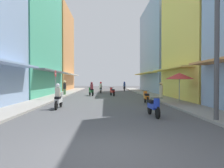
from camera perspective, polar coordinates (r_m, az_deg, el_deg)
The scene contains 19 objects.
ground_plane at distance 20.62m, azimuth -1.82°, elevation -3.88°, with size 86.48×86.48×0.00m, color #4C4C4F.
sidewalk_left at distance 21.26m, azimuth -16.37°, elevation -3.61°, with size 2.07×47.31×0.12m, color #9E9991.
sidewalk_right at distance 21.32m, azimuth 12.69°, elevation -3.58°, with size 2.07×47.31×0.12m, color gray.
building_left_mid at distance 25.89m, azimuth -23.59°, elevation 12.39°, with size 7.05×12.72×13.82m.
building_left_far at distance 37.93m, azimuth -16.44°, elevation 9.20°, with size 7.05×10.90×14.38m.
building_right_mid at distance 20.91m, azimuth 25.44°, elevation 12.05°, with size 7.05×9.20×11.60m.
building_right_far at distance 32.07m, azimuth 15.29°, elevation 9.63°, with size 7.05×13.07×13.18m.
motorbike_orange at distance 15.60m, azimuth 9.62°, elevation -3.62°, with size 0.55×1.81×0.96m.
motorbike_red at distance 23.14m, azimuth 0.07°, elevation -2.10°, with size 0.64×1.78×0.96m.
motorbike_black at distance 33.20m, azimuth 3.53°, elevation -0.81°, with size 0.57×1.80×1.58m.
motorbike_silver at distance 27.93m, azimuth -3.21°, elevation -1.15°, with size 0.55×1.81×1.58m.
motorbike_green at distance 23.38m, azimuth -5.87°, elevation -1.58°, with size 0.76×1.74×1.58m.
motorbike_blue at distance 10.08m, azimuth 11.68°, elevation -6.17°, with size 0.55×1.81×0.96m.
motorbike_white at distance 13.06m, azimuth -14.86°, elevation -3.66°, with size 0.55×1.81×1.58m.
pedestrian_midway at distance 23.99m, azimuth -13.21°, elevation -0.83°, with size 0.44×0.44×1.77m.
pedestrian_foreground at distance 19.16m, azimuth 13.66°, elevation -1.55°, with size 0.44×0.44×1.61m.
vendor_umbrella at distance 15.18m, azimuth 18.48°, elevation 2.15°, with size 2.03×2.03×2.30m.
utility_pole at distance 9.62m, azimuth 27.49°, elevation 11.76°, with size 0.20×1.20×6.99m.
street_sign_no_entry at distance 18.58m, azimuth -15.63°, elevation 0.85°, with size 0.07×0.60×2.65m.
Camera 1 is at (-0.11, -4.89, 1.76)m, focal length 32.41 mm.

